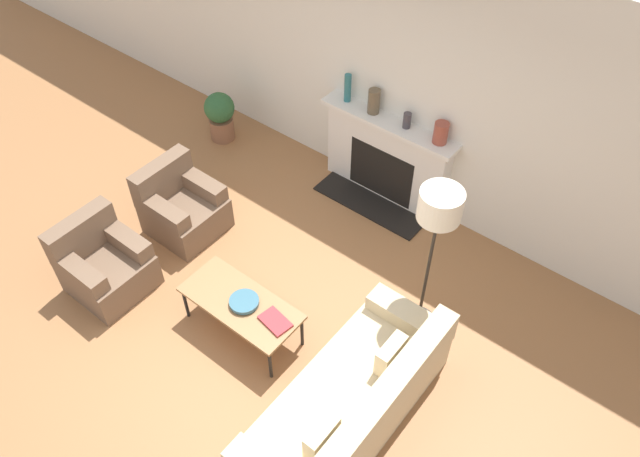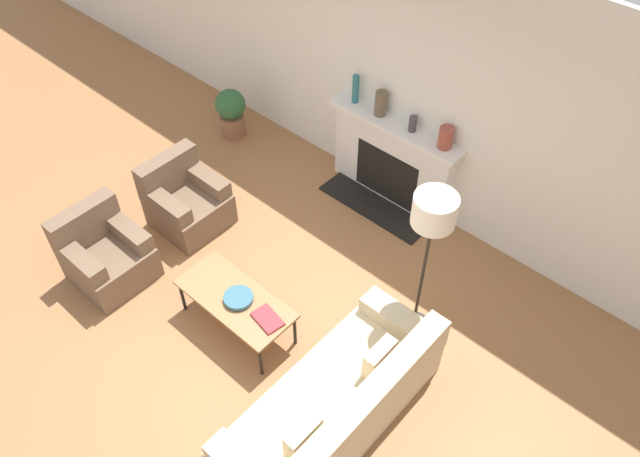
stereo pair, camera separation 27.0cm
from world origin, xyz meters
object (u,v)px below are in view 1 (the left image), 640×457
Objects in this scene: potted_plant at (220,115)px; mantel_vase_left at (348,88)px; armchair_far at (181,207)px; armchair_near at (104,264)px; mantel_vase_center_right at (407,120)px; fireplace at (386,159)px; bowl at (244,302)px; book at (275,321)px; coffee_table at (241,304)px; mantel_vase_right at (441,133)px; couch at (350,405)px; floor_lamp at (437,220)px; mantel_vase_center_left at (374,101)px.

mantel_vase_left is at bearing 14.81° from potted_plant.
armchair_near is at bearing -180.00° from armchair_far.
armchair_far is 2.58m from mantel_vase_center_right.
fireplace reaches higher than bowl.
fireplace is 5.15× the size of book.
armchair_near reaches higher than potted_plant.
bowl is 2.63m from mantel_vase_left.
fireplace is 2.26m from potted_plant.
mantel_vase_right is at bearing 77.47° from coffee_table.
book is (1.87, 0.47, 0.15)m from armchair_near.
mantel_vase_right is at bearing 0.00° from mantel_vase_left.
couch is 0.98m from book.
mantel_vase_left is 1.17m from mantel_vase_right.
fireplace is 2.32m from armchair_far.
mantel_vase_right is (0.54, 2.45, 0.75)m from coffee_table.
coffee_table is 0.40m from book.
floor_lamp reaches higher than armchair_far.
mantel_vase_left is 1.17× the size of mantel_vase_center_left.
fireplace is 2.05× the size of armchair_near.
book is (0.45, -2.40, -0.06)m from fireplace.
floor_lamp is 2.06m from mantel_vase_center_left.
mantel_vase_right is 0.36× the size of potted_plant.
book is at bearing -75.93° from armchair_near.
mantel_vase_left reaches higher than mantel_vase_center_right.
mantel_vase_center_right reaches higher than armchair_far.
bowl is at bearing -137.98° from floor_lamp.
potted_plant is (-3.53, 0.90, -1.06)m from floor_lamp.
fireplace is 2.42m from bowl.
armchair_near reaches higher than couch.
fireplace is 2.43m from coffee_table.
coffee_table is 1.97m from floor_lamp.
coffee_table is at bearing -166.19° from book.
mantel_vase_center_left reaches higher than armchair_near.
mantel_vase_center_left is at bearing 139.18° from floor_lamp.
mantel_vase_right is (-0.72, 1.34, -0.26)m from floor_lamp.
potted_plant is at bearing -120.70° from couch.
couch is 7.37× the size of mantel_vase_center_left.
mantel_vase_center_left reaches higher than coffee_table.
couch is 4.21m from potted_plant.
coffee_table is 4.24× the size of bowl.
armchair_far is 3.00m from floor_lamp.
mantel_vase_left is 0.50× the size of potted_plant.
mantel_vase_left reaches higher than potted_plant.
fireplace is at bearing 92.31° from bowl.
mantel_vase_center_left is at bearing -32.84° from armchair_far.
coffee_table is 0.67× the size of floor_lamp.
mantel_vase_center_right is at bearing 0.00° from mantel_vase_left.
mantel_vase_left is (-1.02, 2.42, 0.75)m from book.
coffee_table is at bearing -83.47° from mantel_vase_center_left.
mantel_vase_left is at bearing 180.00° from mantel_vase_right.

